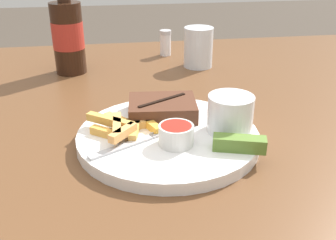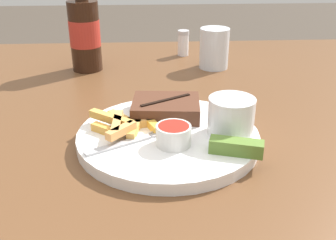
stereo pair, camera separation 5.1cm
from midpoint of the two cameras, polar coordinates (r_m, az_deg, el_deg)
dining_table at (r=0.64m, az=2.32°, el=-8.76°), size 1.43×1.23×0.76m
dinner_plate at (r=0.60m, az=2.45°, el=-2.56°), size 0.27×0.27×0.02m
steak_portion at (r=0.64m, az=1.71°, el=1.72°), size 0.12×0.09×0.03m
fries_pile at (r=0.60m, az=-3.69°, el=-0.59°), size 0.11×0.11×0.02m
coleslaw_cup at (r=0.59m, az=11.65°, el=0.77°), size 0.07×0.07×0.06m
dipping_sauce_cup at (r=0.55m, az=3.46°, el=-2.13°), size 0.05×0.05×0.03m
pickle_spear at (r=0.55m, az=12.55°, el=-3.89°), size 0.08×0.04×0.02m
fork_utensil at (r=0.56m, az=-3.61°, el=-3.40°), size 0.12×0.07×0.00m
beer_bottle at (r=0.92m, az=-10.43°, el=12.53°), size 0.07×0.07×0.25m
drinking_glass at (r=0.94m, az=8.30°, el=10.24°), size 0.07×0.07×0.09m
salt_shaker at (r=1.03m, az=3.67°, el=11.10°), size 0.03×0.03×0.07m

